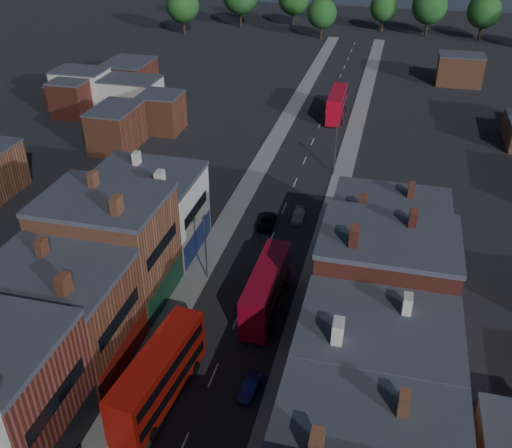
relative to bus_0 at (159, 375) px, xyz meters
The scene contains 11 objects.
pavement_west 37.93m from the bus_0, 94.55° to the left, with size 3.00×200.00×0.12m, color gray.
pavement_east 39.11m from the bus_0, 75.15° to the left, with size 3.00×200.00×0.12m, color gray.
lamp_post_2 17.88m from the bus_0, 95.48° to the left, with size 0.25×0.70×8.12m.
lamp_post_3 48.53m from the bus_0, 79.67° to the left, with size 0.25×0.70×8.12m.
bus_0 is the anchor object (origin of this frame).
bus_1 15.26m from the bus_0, 66.83° to the left, with size 3.10×11.64×5.01m.
bus_2 72.58m from the bus_0, 85.34° to the left, with size 3.13×11.84×5.10m.
car_1 8.11m from the bus_0, 20.47° to the left, with size 1.28×3.67×1.21m, color navy.
car_2 30.59m from the bus_0, 85.92° to the left, with size 2.09×4.53×1.26m, color black.
car_3 33.72m from the bus_0, 79.97° to the left, with size 1.53×3.77×1.09m, color #BDBDBD.
ped_3 18.24m from the bus_0, 51.85° to the left, with size 0.89×0.41×1.52m, color #534D47.
Camera 1 is at (12.89, -19.21, 38.46)m, focal length 40.00 mm.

